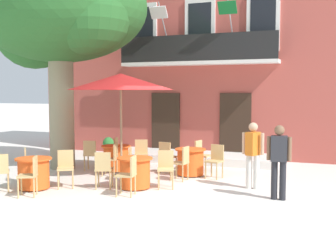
% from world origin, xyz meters
% --- Properties ---
extents(ground_plane, '(120.00, 120.00, 0.00)m').
position_xyz_m(ground_plane, '(0.00, 0.00, 0.00)').
color(ground_plane, silver).
extents(building_facade, '(13.00, 5.09, 7.50)m').
position_xyz_m(building_facade, '(-0.88, 6.99, 3.75)').
color(building_facade, '#B24C42').
rests_on(building_facade, ground).
extents(entrance_step_platform, '(5.67, 1.81, 0.25)m').
position_xyz_m(entrance_step_platform, '(-0.88, 4.10, 0.12)').
color(entrance_step_platform, silver).
rests_on(entrance_step_platform, ground).
extents(plane_tree, '(5.45, 4.79, 6.42)m').
position_xyz_m(plane_tree, '(-4.18, 1.26, 4.68)').
color(plane_tree, gray).
rests_on(plane_tree, ground).
extents(cafe_table_near_tree, '(0.86, 0.86, 0.76)m').
position_xyz_m(cafe_table_near_tree, '(-0.82, -0.50, 0.39)').
color(cafe_table_near_tree, '#EA561E').
rests_on(cafe_table_near_tree, ground).
extents(cafe_chair_near_tree_0, '(0.52, 0.52, 0.91)m').
position_xyz_m(cafe_chair_near_tree_0, '(-1.16, 0.17, 0.53)').
color(cafe_chair_near_tree_0, tan).
rests_on(cafe_chair_near_tree_0, ground).
extents(cafe_chair_near_tree_1, '(0.51, 0.51, 0.91)m').
position_xyz_m(cafe_chair_near_tree_1, '(-1.50, -0.83, 0.53)').
color(cafe_chair_near_tree_1, tan).
rests_on(cafe_chair_near_tree_1, ground).
extents(cafe_chair_near_tree_2, '(0.46, 0.46, 0.91)m').
position_xyz_m(cafe_chair_near_tree_2, '(-0.62, -1.23, 0.53)').
color(cafe_chair_near_tree_2, tan).
rests_on(cafe_chair_near_tree_2, ground).
extents(cafe_chair_near_tree_3, '(0.52, 0.52, 0.91)m').
position_xyz_m(cafe_chair_near_tree_3, '(-0.15, -0.16, 0.53)').
color(cafe_chair_near_tree_3, tan).
rests_on(cafe_chair_near_tree_3, ground).
extents(cafe_table_middle, '(0.86, 0.86, 0.76)m').
position_xyz_m(cafe_table_middle, '(-0.08, 1.55, 0.39)').
color(cafe_table_middle, '#EA561E').
rests_on(cafe_table_middle, ground).
extents(cafe_chair_middle_0, '(0.48, 0.48, 0.91)m').
position_xyz_m(cafe_chair_middle_0, '(0.67, 1.46, 0.53)').
color(cafe_chair_middle_0, tan).
rests_on(cafe_chair_middle_0, ground).
extents(cafe_chair_middle_1, '(0.48, 0.48, 0.91)m').
position_xyz_m(cafe_chair_middle_1, '(0.01, 2.30, 0.53)').
color(cafe_chair_middle_1, tan).
rests_on(cafe_chair_middle_1, ground).
extents(cafe_chair_middle_2, '(0.48, 0.48, 0.91)m').
position_xyz_m(cafe_chair_middle_2, '(-0.83, 1.63, 0.53)').
color(cafe_chair_middle_2, tan).
rests_on(cafe_chair_middle_2, ground).
extents(cafe_chair_middle_3, '(0.43, 0.43, 0.91)m').
position_xyz_m(cafe_chair_middle_3, '(-0.06, 0.80, 0.53)').
color(cafe_chair_middle_3, tan).
rests_on(cafe_chair_middle_3, ground).
extents(cafe_table_front, '(0.86, 0.86, 0.76)m').
position_xyz_m(cafe_table_front, '(-3.07, -1.45, 0.39)').
color(cafe_table_front, '#EA561E').
rests_on(cafe_table_front, ground).
extents(cafe_chair_front_0, '(0.54, 0.54, 0.91)m').
position_xyz_m(cafe_chair_front_0, '(-2.65, -2.08, 0.53)').
color(cafe_chair_front_0, tan).
rests_on(cafe_chair_front_0, ground).
extents(cafe_chair_front_1, '(0.55, 0.55, 0.91)m').
position_xyz_m(cafe_chair_front_1, '(-2.48, -0.98, 0.53)').
color(cafe_chair_front_1, tan).
rests_on(cafe_chair_front_1, ground).
extents(cafe_chair_front_2, '(0.56, 0.56, 0.91)m').
position_xyz_m(cafe_chair_front_2, '(-3.61, -0.92, 0.53)').
color(cafe_chair_front_2, tan).
rests_on(cafe_chair_front_2, ground).
extents(cafe_chair_front_3, '(0.56, 0.56, 0.91)m').
position_xyz_m(cafe_chair_front_3, '(-3.59, -1.99, 0.53)').
color(cafe_chair_front_3, tan).
rests_on(cafe_chair_front_3, ground).
extents(cafe_table_far_side, '(0.86, 0.86, 0.76)m').
position_xyz_m(cafe_table_far_side, '(-2.36, 1.43, 0.39)').
color(cafe_table_far_side, '#EA561E').
rests_on(cafe_table_far_side, ground).
extents(cafe_chair_far_side_0, '(0.49, 0.49, 0.91)m').
position_xyz_m(cafe_chair_far_side_0, '(-2.11, 0.72, 0.53)').
color(cafe_chair_far_side_0, tan).
rests_on(cafe_chair_far_side_0, ground).
extents(cafe_chair_far_side_1, '(0.53, 0.53, 0.91)m').
position_xyz_m(cafe_chair_far_side_1, '(-1.72, 1.82, 0.53)').
color(cafe_chair_far_side_1, tan).
rests_on(cafe_chair_far_side_1, ground).
extents(cafe_chair_far_side_2, '(0.49, 0.49, 0.91)m').
position_xyz_m(cafe_chair_far_side_2, '(-2.62, 2.14, 0.53)').
color(cafe_chair_far_side_2, tan).
rests_on(cafe_chair_far_side_2, ground).
extents(cafe_chair_far_side_3, '(0.48, 0.48, 0.91)m').
position_xyz_m(cafe_chair_far_side_3, '(-3.08, 1.18, 0.53)').
color(cafe_chair_far_side_3, tan).
rests_on(cafe_chair_far_side_3, ground).
extents(cafe_umbrella, '(2.90, 2.90, 2.85)m').
position_xyz_m(cafe_umbrella, '(-1.84, 0.76, 2.61)').
color(cafe_umbrella, '#997A56').
rests_on(cafe_umbrella, ground).
extents(ground_planter_left, '(0.41, 0.41, 0.69)m').
position_xyz_m(ground_planter_left, '(-4.06, 4.02, 0.38)').
color(ground_planter_left, '#995638').
rests_on(ground_planter_left, ground).
extents(pedestrian_near_entrance, '(0.53, 0.40, 1.61)m').
position_xyz_m(pedestrian_near_entrance, '(1.84, 0.52, 0.91)').
color(pedestrian_near_entrance, silver).
rests_on(pedestrian_near_entrance, ground).
extents(pedestrian_mid_plaza, '(0.53, 0.24, 1.63)m').
position_xyz_m(pedestrian_mid_plaza, '(2.57, -0.35, 0.92)').
color(pedestrian_mid_plaza, '#232328').
rests_on(pedestrian_mid_plaza, ground).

